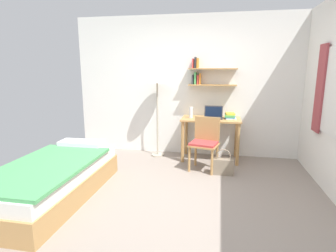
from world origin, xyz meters
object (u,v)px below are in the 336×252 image
water_bottle (191,112)px  handbag (223,166)px  book_stack (230,116)px  laptop (213,115)px  standing_lamp (157,82)px  desk_chair (205,141)px  desk (211,126)px  bed (53,179)px

water_bottle → handbag: (0.59, -0.67, -0.73)m
book_stack → laptop: bearing=178.8°
standing_lamp → handbag: standing_lamp is taller
standing_lamp → desk_chair: bearing=-30.9°
water_bottle → standing_lamp: bearing=174.6°
standing_lamp → laptop: standing_lamp is taller
desk_chair → handbag: bearing=-31.1°
desk_chair → desk: bearing=82.1°
desk → handbag: (0.23, -0.70, -0.48)m
standing_lamp → book_stack: (1.32, -0.01, -0.59)m
desk → desk_chair: bearing=-97.9°
bed → desk: size_ratio=1.97×
bed → water_bottle: bearing=49.8°
water_bottle → desk: bearing=4.5°
laptop → book_stack: bearing=-1.2°
bed → desk: 2.74m
book_stack → handbag: bearing=-98.0°
laptop → book_stack: size_ratio=1.33×
book_stack → handbag: (-0.10, -0.72, -0.68)m
desk_chair → water_bottle: (-0.28, 0.49, 0.38)m
laptop → bed: bearing=-135.8°
desk_chair → book_stack: book_stack is taller
desk → standing_lamp: size_ratio=0.65×
standing_lamp → desk: bearing=-1.9°
bed → laptop: (1.97, 1.92, 0.58)m
desk_chair → handbag: (0.30, -0.18, -0.34)m
bed → desk: desk is taller
bed → handbag: size_ratio=4.96×
desk → book_stack: 0.39m
laptop → desk: bearing=-147.8°
desk → handbag: bearing=-71.7°
book_stack → handbag: 0.99m
laptop → desk_chair: bearing=-101.6°
water_bottle → book_stack: 0.69m
bed → desk_chair: 2.33m
desk_chair → standing_lamp: size_ratio=0.53×
bed → standing_lamp: standing_lamp is taller
laptop → book_stack: (0.29, -0.01, -0.00)m
laptop → handbag: (0.19, -0.73, -0.68)m
book_stack → standing_lamp: bearing=179.4°
desk_chair → standing_lamp: standing_lamp is taller
standing_lamp → handbag: (1.22, -0.73, -1.26)m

